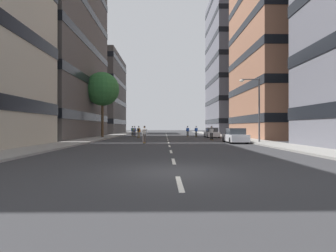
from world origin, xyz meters
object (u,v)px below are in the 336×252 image
object	(u,v)px
parked_car_mid	(235,136)
skater_5	(139,131)
streetlamp_right	(256,103)
skater_4	(212,132)
street_tree_near	(102,89)
skater_3	(188,131)
skater_1	(196,131)
parked_car_near	(212,133)
skater_2	(144,133)
skater_0	(133,130)
skater_6	(135,131)

from	to	relation	value
parked_car_mid	skater_5	world-z (taller)	skater_5
streetlamp_right	skater_4	bearing A→B (deg)	120.26
street_tree_near	skater_3	bearing A→B (deg)	24.68
skater_3	skater_1	bearing A→B (deg)	-6.81
parked_car_near	skater_2	distance (m)	16.43
skater_1	skater_2	bearing A→B (deg)	-112.60
skater_1	skater_3	xyz separation A→B (m)	(-1.45, 0.17, 0.00)
skater_1	skater_4	world-z (taller)	same
street_tree_near	skater_0	bearing A→B (deg)	66.54
skater_2	skater_5	world-z (taller)	same
skater_3	skater_5	distance (m)	9.23
parked_car_near	streetlamp_right	size ratio (longest dim) A/B	0.68
skater_5	skater_4	bearing A→B (deg)	-37.86
skater_4	parked_car_near	bearing A→B (deg)	79.69
parked_car_near	street_tree_near	distance (m)	17.77
parked_car_near	street_tree_near	xyz separation A→B (m)	(-16.47, -1.39, 6.52)
street_tree_near	skater_6	xyz separation A→B (m)	(4.15, 5.47, -6.21)
parked_car_mid	skater_1	size ratio (longest dim) A/B	2.47
skater_1	skater_2	distance (m)	19.51
skater_4	skater_6	distance (m)	16.06
parked_car_near	skater_3	distance (m)	5.72
street_tree_near	skater_4	world-z (taller)	street_tree_near
skater_1	skater_2	xyz separation A→B (m)	(-7.50, -18.01, 0.03)
skater_1	skater_0	bearing A→B (deg)	168.98
parked_car_near	skater_0	world-z (taller)	skater_0
skater_0	skater_6	world-z (taller)	same
street_tree_near	skater_2	xyz separation A→B (m)	(7.13, -12.12, -6.21)
skater_3	skater_5	xyz separation A→B (m)	(-7.94, -4.72, 0.03)
street_tree_near	skater_6	size ratio (longest dim) A/B	5.39
parked_car_mid	skater_0	distance (m)	23.90
skater_1	skater_4	size ratio (longest dim) A/B	1.00
skater_1	skater_5	xyz separation A→B (m)	(-9.38, -4.54, 0.03)
skater_3	skater_5	world-z (taller)	same
skater_4	skater_0	bearing A→B (deg)	128.89
skater_2	skater_3	xyz separation A→B (m)	(6.05, 18.18, -0.03)
skater_3	skater_6	world-z (taller)	same
parked_car_mid	skater_5	distance (m)	17.46
streetlamp_right	skater_4	size ratio (longest dim) A/B	3.65
streetlamp_right	skater_4	distance (m)	7.57
skater_4	skater_5	xyz separation A→B (m)	(-9.83, 7.64, 0.03)
skater_2	skater_0	bearing A→B (deg)	100.21
parked_car_mid	skater_1	world-z (taller)	skater_1
parked_car_near	skater_2	xyz separation A→B (m)	(-9.34, -13.52, 0.32)
streetlamp_right	skater_5	distance (m)	19.27
parked_car_mid	skater_1	bearing A→B (deg)	95.88
street_tree_near	skater_2	distance (m)	15.37
streetlamp_right	skater_1	distance (m)	18.82
parked_car_near	streetlamp_right	bearing A→B (deg)	-81.37
parked_car_near	parked_car_mid	world-z (taller)	same
skater_0	skater_5	xyz separation A→B (m)	(1.74, -6.71, 0.00)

